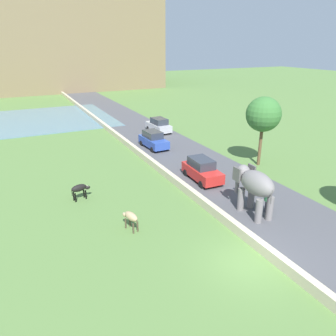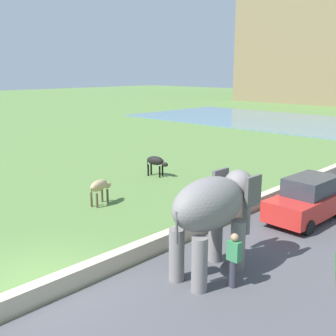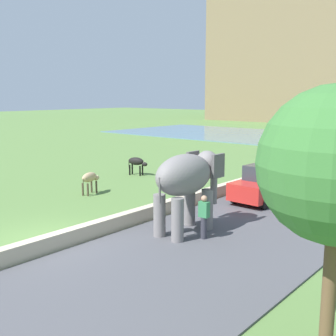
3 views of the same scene
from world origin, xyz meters
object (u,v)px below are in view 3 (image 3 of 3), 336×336
Objects in this scene: car_blue at (335,160)px; cow_tan at (90,178)px; elephant at (188,179)px; person_beside_elephant at (204,216)px; car_red at (265,183)px; cow_black at (137,162)px.

car_blue reaches higher than cow_tan.
elephant is 15.72m from car_blue.
car_red is at bearing 98.44° from person_beside_elephant.
person_beside_elephant is 1.15× the size of cow_black.
person_beside_elephant is at bearing -86.58° from car_blue.
cow_tan is (-8.60, 1.94, -0.04)m from person_beside_elephant.
car_blue is 2.87× the size of cow_tan.
person_beside_elephant is 0.40× the size of car_blue.
cow_black is (-1.83, 5.30, 0.00)m from cow_tan.
person_beside_elephant is (0.95, -0.30, -1.16)m from elephant.
car_red is 9.51m from cow_black.
person_beside_elephant is at bearing -12.74° from cow_tan.
car_blue is 2.86× the size of cow_black.
elephant is at bearing -90.00° from car_red.
elephant is 11.81m from cow_black.
elephant reaches higher than cow_black.
car_red is 2.86× the size of cow_tan.
cow_black is at bearing 109.02° from cow_tan.
car_blue and car_red have the same top height.
car_red is (-0.00, 6.11, -1.14)m from elephant.
car_red reaches higher than person_beside_elephant.
car_blue is 9.57m from car_red.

